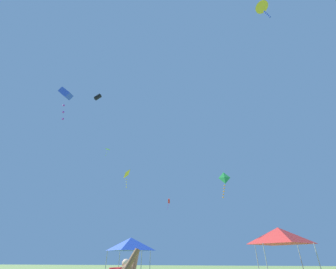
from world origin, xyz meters
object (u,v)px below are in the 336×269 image
kite_yellow_diamond (126,175)px  kite_yellow_delta (262,8)px  kite_red_box (169,201)px  kite_green_diamond (224,179)px  kite_black_box (98,97)px  canopy_tent_red (279,236)px  kite_lime_delta (108,149)px  kite_blue_box (66,94)px  canopy_tent_blue (131,244)px

kite_yellow_diamond → kite_yellow_delta: bearing=-41.5°
kite_yellow_delta → kite_red_box: 25.41m
kite_green_diamond → kite_black_box: bearing=-167.5°
canopy_tent_red → kite_lime_delta: 32.33m
kite_green_diamond → kite_yellow_diamond: bearing=155.9°
kite_yellow_delta → kite_yellow_diamond: kite_yellow_delta is taller
kite_yellow_diamond → kite_blue_box: bearing=-87.4°
canopy_tent_blue → kite_green_diamond: 14.26m
kite_yellow_delta → kite_green_diamond: size_ratio=0.93×
canopy_tent_red → kite_lime_delta: kite_lime_delta is taller
canopy_tent_red → kite_lime_delta: (-22.27, 16.83, 16.32)m
canopy_tent_blue → kite_lime_delta: kite_lime_delta is taller
kite_black_box → kite_blue_box: size_ratio=0.33×
kite_black_box → kite_lime_delta: bearing=104.4°
canopy_tent_red → kite_red_box: size_ratio=2.77×
kite_green_diamond → kite_lime_delta: (-19.76, 7.78, 9.22)m
canopy_tent_red → kite_black_box: bearing=164.6°
kite_black_box → kite_yellow_diamond: 13.52m
kite_black_box → kite_yellow_diamond: size_ratio=0.39×
canopy_tent_red → kite_green_diamond: kite_green_diamond is taller
kite_green_diamond → kite_lime_delta: kite_lime_delta is taller
kite_yellow_delta → kite_red_box: bearing=132.7°
canopy_tent_blue → kite_blue_box: size_ratio=0.96×
kite_green_diamond → kite_blue_box: bearing=-137.8°
kite_yellow_diamond → kite_green_diamond: 17.16m
kite_yellow_diamond → kite_green_diamond: (15.28, -6.85, -3.73)m
kite_lime_delta → kite_red_box: bearing=-23.8°
kite_yellow_delta → kite_lime_delta: 32.14m
kite_yellow_diamond → kite_red_box: kite_yellow_diamond is taller
canopy_tent_red → kite_green_diamond: bearing=105.5°
kite_blue_box → kite_red_box: size_ratio=2.50×
canopy_tent_blue → kite_red_box: 12.24m
canopy_tent_blue → kite_yellow_delta: (13.92, -2.85, 22.90)m
canopy_tent_red → kite_blue_box: (-16.91, -4.02, 11.81)m
kite_blue_box → kite_lime_delta: size_ratio=1.93×
kite_blue_box → kite_green_diamond: size_ratio=1.04×
kite_blue_box → kite_red_box: (7.09, 15.37, -6.64)m
kite_blue_box → kite_green_diamond: 20.00m
kite_blue_box → kite_lime_delta: 22.00m
kite_red_box → kite_green_diamond: size_ratio=0.42×
kite_black_box → kite_red_box: 17.92m
kite_yellow_diamond → kite_green_diamond: size_ratio=0.90×
kite_black_box → kite_red_box: kite_black_box is taller
canopy_tent_red → kite_blue_box: 21.01m
canopy_tent_blue → kite_yellow_delta: 26.95m
canopy_tent_red → kite_green_diamond: (-2.51, 9.04, 7.11)m
kite_yellow_diamond → kite_lime_delta: bearing=168.2°
kite_black_box → kite_blue_box: bearing=-75.6°
kite_black_box → kite_yellow_delta: size_ratio=0.38×
kite_yellow_delta → kite_yellow_diamond: 29.86m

